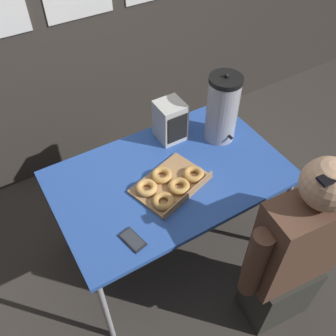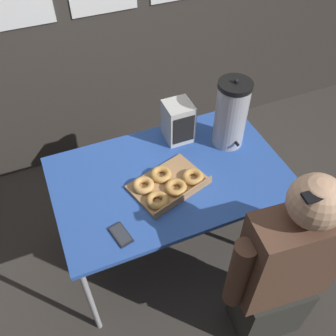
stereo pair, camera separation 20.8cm
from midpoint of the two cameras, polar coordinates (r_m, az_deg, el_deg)
ground_plane at (r=2.72m, az=2.44°, el=-11.59°), size 12.00×12.00×0.00m
folding_table at (r=2.16m, az=3.02°, el=-1.99°), size 1.32×0.83×0.74m
donut_box at (r=2.04m, az=2.86°, el=-2.72°), size 0.46×0.38×0.05m
coffee_urn at (r=2.22m, az=12.25°, el=7.93°), size 0.19×0.22×0.45m
cell_phone at (r=1.88m, az=-4.04°, el=-10.28°), size 0.10×0.15×0.01m
space_heater at (r=2.26m, az=4.21°, el=6.95°), size 0.16×0.17×0.25m
person_seated at (r=2.04m, az=20.10°, el=-14.74°), size 0.62×0.29×1.29m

